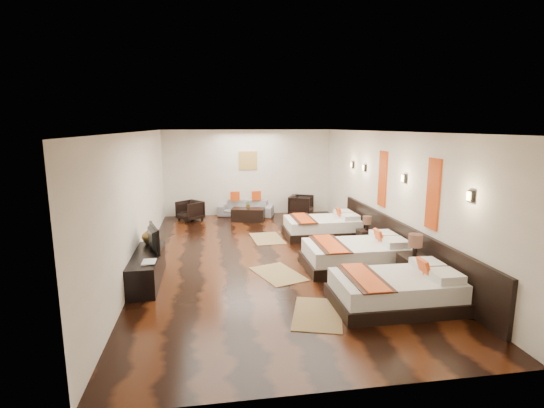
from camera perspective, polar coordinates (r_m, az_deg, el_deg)
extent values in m
cube|color=black|center=(9.25, -0.36, -7.55)|extent=(5.50, 9.50, 0.01)
cube|color=white|center=(8.78, -0.38, 10.07)|extent=(5.50, 9.50, 0.01)
cube|color=silver|center=(13.58, -3.36, 4.41)|extent=(5.50, 0.01, 2.80)
cube|color=silver|center=(8.93, -18.09, 0.51)|extent=(0.01, 9.50, 2.80)
cube|color=silver|center=(9.70, 15.91, 1.42)|extent=(0.01, 9.50, 2.80)
cube|color=black|center=(9.18, 17.46, -5.27)|extent=(0.08, 6.60, 0.90)
cube|color=black|center=(7.20, 16.71, -12.64)|extent=(2.05, 1.27, 0.21)
cube|color=white|center=(7.10, 16.83, -10.76)|extent=(1.95, 1.17, 0.29)
cube|color=#DB440F|center=(7.23, 20.46, -8.37)|extent=(0.15, 0.31, 0.31)
cube|color=#38190F|center=(6.84, 12.79, -10.01)|extent=(0.54, 1.29, 0.02)
cube|color=#DB440F|center=(6.84, 12.79, -9.89)|extent=(0.37, 1.29, 0.02)
cube|color=black|center=(8.79, 11.48, -8.02)|extent=(2.12, 1.31, 0.22)
cube|color=white|center=(8.71, 11.55, -6.38)|extent=(2.02, 1.21, 0.30)
cube|color=#DB440F|center=(8.82, 14.70, -4.46)|extent=(0.16, 0.32, 0.33)
cube|color=#38190F|center=(8.49, 8.06, -5.58)|extent=(0.55, 1.33, 0.02)
cube|color=#DB440F|center=(8.48, 8.06, -5.48)|extent=(0.38, 1.33, 0.02)
cube|color=black|center=(11.10, 6.95, -3.93)|extent=(1.99, 1.23, 0.21)
cube|color=white|center=(11.04, 6.98, -2.70)|extent=(1.89, 1.13, 0.28)
cube|color=#DB440F|center=(11.12, 9.36, -1.31)|extent=(0.15, 0.30, 0.31)
cube|color=#38190F|center=(10.87, 4.36, -2.04)|extent=(0.52, 1.25, 0.02)
cube|color=#DB440F|center=(10.87, 4.36, -1.96)|extent=(0.36, 1.25, 0.02)
cube|color=black|center=(8.19, 19.13, -8.66)|extent=(0.48, 0.48, 0.54)
cylinder|color=black|center=(8.08, 19.29, -6.14)|extent=(0.09, 0.09, 0.22)
cylinder|color=#3F2619|center=(8.02, 19.38, -4.82)|extent=(0.26, 0.26, 0.24)
cube|color=black|center=(10.22, 13.01, -4.76)|extent=(0.40, 0.40, 0.44)
cylinder|color=black|center=(10.14, 13.08, -3.08)|extent=(0.07, 0.07, 0.18)
cylinder|color=#3F2619|center=(10.10, 13.12, -2.21)|extent=(0.21, 0.21, 0.19)
cube|color=olive|center=(6.70, 6.38, -15.00)|extent=(1.07, 1.37, 0.01)
cube|color=olive|center=(8.29, 0.87, -9.73)|extent=(1.10, 1.38, 0.01)
cube|color=olive|center=(10.79, -0.70, -4.82)|extent=(0.84, 1.26, 0.01)
cube|color=black|center=(8.15, -17.04, -8.58)|extent=(0.50, 1.80, 0.55)
imported|color=black|center=(8.21, -16.68, -4.61)|extent=(0.35, 0.86, 0.49)
imported|color=black|center=(7.58, -17.69, -7.78)|extent=(0.24, 0.32, 0.03)
imported|color=brown|center=(8.72, -16.55, -4.10)|extent=(0.45, 0.45, 0.38)
imported|color=gray|center=(13.45, -3.67, -0.58)|extent=(1.90, 1.20, 0.52)
imported|color=black|center=(13.04, -11.36, -0.92)|extent=(0.94, 0.94, 0.62)
imported|color=black|center=(13.54, 4.09, -0.18)|extent=(0.97, 0.96, 0.67)
cube|color=black|center=(12.73, -3.36, -1.50)|extent=(1.09, 0.73, 0.40)
imported|color=#2F6120|center=(12.70, -3.29, -0.05)|extent=(0.22, 0.19, 0.24)
cube|color=#D86014|center=(7.99, 21.56, 1.29)|extent=(0.04, 0.40, 1.30)
cube|color=#D86014|center=(9.92, 15.18, 3.41)|extent=(0.04, 0.40, 1.30)
cube|color=black|center=(7.04, 26.00, 1.00)|extent=(0.06, 0.12, 0.18)
cube|color=#FFD18C|center=(7.02, 25.80, 0.99)|extent=(0.02, 0.10, 0.14)
cube|color=black|center=(8.91, 17.97, 3.42)|extent=(0.06, 0.12, 0.18)
cube|color=#FFD18C|center=(8.90, 17.80, 3.42)|extent=(0.02, 0.10, 0.14)
cube|color=black|center=(10.90, 12.78, 4.95)|extent=(0.06, 0.12, 0.18)
cube|color=#FFD18C|center=(10.89, 12.63, 4.95)|extent=(0.02, 0.10, 0.14)
cube|color=black|center=(11.74, 11.17, 5.42)|extent=(0.06, 0.12, 0.18)
cube|color=#FFD18C|center=(11.73, 11.03, 5.42)|extent=(0.02, 0.10, 0.14)
cube|color=#AD873F|center=(13.52, -3.37, 6.08)|extent=(0.60, 0.04, 0.60)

